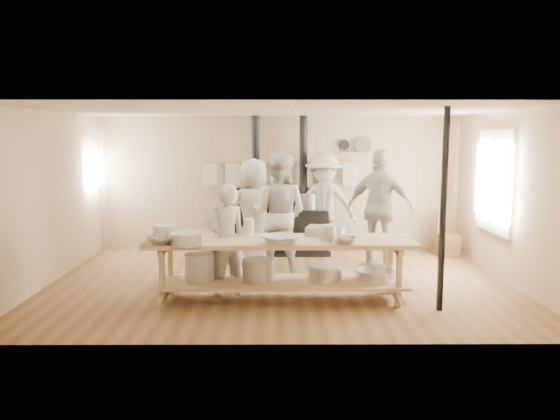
{
  "coord_description": "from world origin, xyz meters",
  "views": [
    {
      "loc": [
        -0.04,
        -8.14,
        2.25
      ],
      "look_at": [
        -0.0,
        0.2,
        1.09
      ],
      "focal_mm": 35.0,
      "sensor_mm": 36.0,
      "label": 1
    }
  ],
  "objects": [
    {
      "name": "mixing_bowl_large",
      "position": [
        -1.19,
        -1.22,
        0.93
      ],
      "size": [
        0.64,
        0.64,
        0.15
      ],
      "primitive_type": "cylinder",
      "rotation": [
        0.0,
        0.0,
        0.42
      ],
      "color": "silver",
      "rests_on": "prep_table"
    },
    {
      "name": "deep_bowl_enamel",
      "position": [
        -1.55,
        -0.93,
        0.95
      ],
      "size": [
        0.41,
        0.41,
        0.21
      ],
      "primitive_type": "cylinder",
      "rotation": [
        0.0,
        0.0,
        0.32
      ],
      "color": "white",
      "rests_on": "prep_table"
    },
    {
      "name": "cook_center",
      "position": [
        -0.44,
        0.95,
        0.93
      ],
      "size": [
        1.05,
        0.85,
        1.86
      ],
      "primitive_type": "imported",
      "rotation": [
        0.0,
        0.0,
        3.47
      ],
      "color": "beige",
      "rests_on": "ground"
    },
    {
      "name": "bowl_steel_b",
      "position": [
        0.83,
        -1.23,
        0.9
      ],
      "size": [
        0.38,
        0.38,
        0.09
      ],
      "primitive_type": "imported",
      "rotation": [
        0.0,
        0.0,
        3.49
      ],
      "color": "silver",
      "rests_on": "prep_table"
    },
    {
      "name": "chair",
      "position": [
        3.15,
        1.84,
        0.24
      ],
      "size": [
        0.41,
        0.41,
        0.82
      ],
      "rotation": [
        0.0,
        0.0,
        -0.07
      ],
      "color": "brown",
      "rests_on": "ground"
    },
    {
      "name": "back_wall_shelf",
      "position": [
        1.46,
        2.43,
        2.0
      ],
      "size": [
        0.63,
        0.14,
        0.32
      ],
      "color": "tan",
      "rests_on": "ground"
    },
    {
      "name": "cook_right",
      "position": [
        1.72,
        1.03,
        1.01
      ],
      "size": [
        1.27,
        0.99,
        2.02
      ],
      "primitive_type": "imported",
      "rotation": [
        0.0,
        0.0,
        2.65
      ],
      "color": "beige",
      "rests_on": "ground"
    },
    {
      "name": "cook_by_window",
      "position": [
        0.83,
        1.95,
        0.96
      ],
      "size": [
        1.33,
        0.9,
        1.91
      ],
      "primitive_type": "imported",
      "rotation": [
        0.0,
        0.0,
        -0.16
      ],
      "color": "beige",
      "rests_on": "ground"
    },
    {
      "name": "bowl_white_a",
      "position": [
        -1.55,
        -0.74,
        0.9
      ],
      "size": [
        0.48,
        0.48,
        0.09
      ],
      "primitive_type": "imported",
      "rotation": [
        0.0,
        0.0,
        -0.31
      ],
      "color": "white",
      "rests_on": "prep_table"
    },
    {
      "name": "support_post",
      "position": [
        2.05,
        -1.35,
        1.3
      ],
      "size": [
        0.08,
        0.08,
        2.6
      ],
      "primitive_type": "cylinder",
      "color": "black",
      "rests_on": "ground"
    },
    {
      "name": "left_opening",
      "position": [
        -3.45,
        2.0,
        1.6
      ],
      "size": [
        0.0,
        0.9,
        0.9
      ],
      "color": "white",
      "rests_on": "ground"
    },
    {
      "name": "towel_rail",
      "position": [
        0.0,
        2.4,
        1.56
      ],
      "size": [
        3.0,
        0.04,
        0.47
      ],
      "color": "tan",
      "rests_on": "ground"
    },
    {
      "name": "stove",
      "position": [
        -0.01,
        2.12,
        0.52
      ],
      "size": [
        1.9,
        0.75,
        2.6
      ],
      "color": "black",
      "rests_on": "ground"
    },
    {
      "name": "bowl_white_b",
      "position": [
        -0.0,
        -1.23,
        0.91
      ],
      "size": [
        0.64,
        0.64,
        0.11
      ],
      "primitive_type": "imported",
      "rotation": [
        0.0,
        0.0,
        2.2
      ],
      "color": "white",
      "rests_on": "prep_table"
    },
    {
      "name": "prep_table",
      "position": [
        -0.01,
        -0.9,
        0.52
      ],
      "size": [
        3.6,
        0.9,
        0.85
      ],
      "color": "tan",
      "rests_on": "ground"
    },
    {
      "name": "cook_far_left",
      "position": [
        -0.76,
        -0.67,
        0.79
      ],
      "size": [
        0.68,
        0.59,
        1.58
      ],
      "primitive_type": "imported",
      "rotation": [
        0.0,
        0.0,
        3.6
      ],
      "color": "beige",
      "rests_on": "ground"
    },
    {
      "name": "cook_left",
      "position": [
        -0.01,
        0.58,
        0.98
      ],
      "size": [
        1.16,
        1.03,
        1.97
      ],
      "primitive_type": "imported",
      "rotation": [
        0.0,
        0.0,
        2.78
      ],
      "color": "beige",
      "rests_on": "ground"
    },
    {
      "name": "roasting_pan",
      "position": [
        0.64,
        -0.57,
        0.91
      ],
      "size": [
        0.59,
        0.47,
        0.11
      ],
      "primitive_type": "cube",
      "rotation": [
        0.0,
        0.0,
        -0.28
      ],
      "color": "#B2B2B7",
      "rests_on": "prep_table"
    },
    {
      "name": "bowl_steel_a",
      "position": [
        -1.55,
        -1.23,
        0.9
      ],
      "size": [
        0.47,
        0.47,
        0.11
      ],
      "primitive_type": "imported",
      "rotation": [
        0.0,
        0.0,
        0.52
      ],
      "color": "silver",
      "rests_on": "prep_table"
    },
    {
      "name": "window_right",
      "position": [
        3.47,
        0.6,
        1.5
      ],
      "size": [
        0.09,
        1.5,
        1.65
      ],
      "color": "beige",
      "rests_on": "ground"
    },
    {
      "name": "bucket_galv",
      "position": [
        0.63,
        -1.0,
        0.95
      ],
      "size": [
        0.28,
        0.28,
        0.21
      ],
      "primitive_type": "cylinder",
      "rotation": [
        0.0,
        0.0,
        0.32
      ],
      "color": "gray",
      "rests_on": "prep_table"
    },
    {
      "name": "room_shell",
      "position": [
        0.0,
        0.0,
        1.62
      ],
      "size": [
        7.0,
        7.0,
        7.0
      ],
      "color": "tan",
      "rests_on": "ground"
    },
    {
      "name": "ground",
      "position": [
        0.0,
        0.0,
        0.0
      ],
      "size": [
        7.0,
        7.0,
        0.0
      ],
      "primitive_type": "plane",
      "color": "brown",
      "rests_on": "ground"
    },
    {
      "name": "pitcher",
      "position": [
        -0.44,
        -0.57,
        0.96
      ],
      "size": [
        0.18,
        0.18,
        0.23
      ],
      "primitive_type": "cylinder",
      "rotation": [
        0.0,
        0.0,
        -0.3
      ],
      "color": "white",
      "rests_on": "prep_table"
    }
  ]
}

